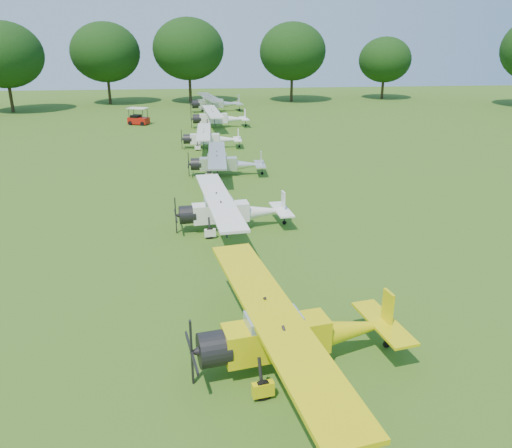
{
  "coord_description": "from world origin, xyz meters",
  "views": [
    {
      "loc": [
        -1.28,
        -26.24,
        9.83
      ],
      "look_at": [
        1.36,
        -3.88,
        1.4
      ],
      "focal_mm": 35.0,
      "sensor_mm": 36.0,
      "label": 1
    }
  ],
  "objects_px": {
    "aircraft_2": "(292,331)",
    "aircraft_3": "(229,209)",
    "aircraft_5": "(209,137)",
    "golf_cart": "(138,119)",
    "aircraft_6": "(218,117)",
    "aircraft_4": "(224,162)",
    "aircraft_7": "(214,102)"
  },
  "relations": [
    {
      "from": "aircraft_4",
      "to": "aircraft_5",
      "type": "height_order",
      "value": "aircraft_4"
    },
    {
      "from": "aircraft_3",
      "to": "aircraft_6",
      "type": "bearing_deg",
      "value": 82.66
    },
    {
      "from": "aircraft_4",
      "to": "golf_cart",
      "type": "distance_m",
      "value": 26.41
    },
    {
      "from": "aircraft_6",
      "to": "golf_cart",
      "type": "relative_size",
      "value": 4.0
    },
    {
      "from": "aircraft_5",
      "to": "golf_cart",
      "type": "height_order",
      "value": "golf_cart"
    },
    {
      "from": "aircraft_2",
      "to": "aircraft_6",
      "type": "height_order",
      "value": "aircraft_2"
    },
    {
      "from": "aircraft_2",
      "to": "aircraft_6",
      "type": "distance_m",
      "value": 45.42
    },
    {
      "from": "aircraft_2",
      "to": "aircraft_3",
      "type": "height_order",
      "value": "aircraft_2"
    },
    {
      "from": "aircraft_2",
      "to": "aircraft_5",
      "type": "relative_size",
      "value": 1.23
    },
    {
      "from": "aircraft_4",
      "to": "aircraft_6",
      "type": "distance_m",
      "value": 21.75
    },
    {
      "from": "aircraft_7",
      "to": "golf_cart",
      "type": "bearing_deg",
      "value": -142.61
    },
    {
      "from": "aircraft_5",
      "to": "golf_cart",
      "type": "bearing_deg",
      "value": 120.73
    },
    {
      "from": "aircraft_4",
      "to": "aircraft_5",
      "type": "distance_m",
      "value": 10.24
    },
    {
      "from": "aircraft_2",
      "to": "aircraft_4",
      "type": "xyz_separation_m",
      "value": [
        -0.77,
        23.67,
        -0.2
      ]
    },
    {
      "from": "aircraft_2",
      "to": "aircraft_3",
      "type": "bearing_deg",
      "value": 85.58
    },
    {
      "from": "aircraft_3",
      "to": "aircraft_4",
      "type": "distance_m",
      "value": 11.33
    },
    {
      "from": "aircraft_3",
      "to": "golf_cart",
      "type": "relative_size",
      "value": 3.78
    },
    {
      "from": "aircraft_2",
      "to": "aircraft_6",
      "type": "relative_size",
      "value": 1.04
    },
    {
      "from": "aircraft_5",
      "to": "golf_cart",
      "type": "relative_size",
      "value": 3.4
    },
    {
      "from": "aircraft_6",
      "to": "golf_cart",
      "type": "height_order",
      "value": "aircraft_6"
    },
    {
      "from": "aircraft_3",
      "to": "aircraft_5",
      "type": "relative_size",
      "value": 1.11
    },
    {
      "from": "aircraft_2",
      "to": "aircraft_3",
      "type": "relative_size",
      "value": 1.1
    },
    {
      "from": "aircraft_2",
      "to": "aircraft_4",
      "type": "height_order",
      "value": "aircraft_2"
    },
    {
      "from": "aircraft_6",
      "to": "aircraft_7",
      "type": "height_order",
      "value": "aircraft_7"
    },
    {
      "from": "aircraft_4",
      "to": "golf_cart",
      "type": "relative_size",
      "value": 3.48
    },
    {
      "from": "aircraft_4",
      "to": "aircraft_7",
      "type": "relative_size",
      "value": 0.79
    },
    {
      "from": "aircraft_3",
      "to": "aircraft_7",
      "type": "xyz_separation_m",
      "value": [
        1.0,
        46.24,
        0.19
      ]
    },
    {
      "from": "golf_cart",
      "to": "aircraft_5",
      "type": "bearing_deg",
      "value": -38.54
    },
    {
      "from": "aircraft_5",
      "to": "aircraft_7",
      "type": "relative_size",
      "value": 0.77
    },
    {
      "from": "aircraft_3",
      "to": "aircraft_6",
      "type": "relative_size",
      "value": 0.95
    },
    {
      "from": "aircraft_7",
      "to": "golf_cart",
      "type": "distance_m",
      "value": 13.87
    },
    {
      "from": "aircraft_7",
      "to": "aircraft_5",
      "type": "bearing_deg",
      "value": -102.46
    }
  ]
}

